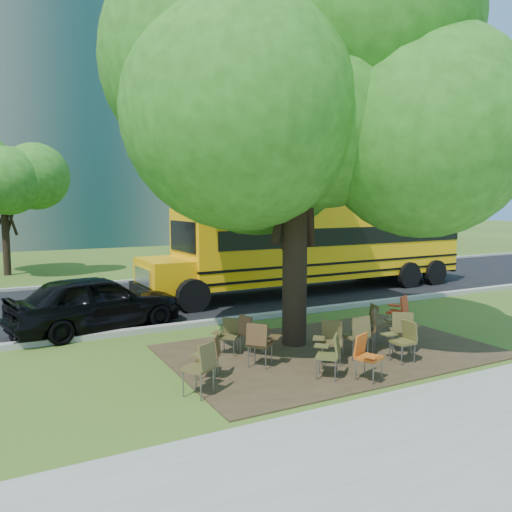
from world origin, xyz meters
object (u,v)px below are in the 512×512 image
school_bus (323,243)px  chair_9 (228,332)px  main_tree (296,104)px  black_car (96,302)px  chair_4 (358,332)px  chair_6 (404,337)px  chair_10 (250,331)px  chair_1 (260,340)px  chair_12 (379,319)px  chair_5 (366,353)px  chair_13 (399,309)px  chair_3 (330,338)px  chair_8 (211,352)px  chair_0 (202,363)px  chair_2 (330,351)px  chair_7 (403,328)px

school_bus → chair_9: (-6.50, -5.66, -1.30)m
main_tree → black_car: main_tree is taller
chair_4 → chair_6: bearing=-39.0°
chair_4 → chair_10: (-1.88, 1.29, -0.04)m
chair_10 → chair_1: bearing=-25.8°
school_bus → chair_6: 8.70m
chair_12 → chair_5: bearing=-30.2°
main_tree → chair_6: (1.29, -2.15, -4.90)m
chair_1 → chair_13: chair_1 is taller
school_bus → chair_10: 8.60m
chair_6 → chair_13: chair_13 is taller
chair_3 → chair_9: size_ratio=1.14×
main_tree → chair_13: size_ratio=9.84×
chair_8 → school_bus: bearing=-14.5°
main_tree → chair_9: 5.22m
chair_6 → chair_8: 3.98m
chair_3 → chair_10: 1.74m
chair_0 → chair_8: 0.82m
chair_8 → chair_9: (0.92, 1.22, -0.02)m
chair_9 → chair_10: 0.48m
chair_10 → chair_0: bearing=-59.1°
chair_2 → chair_7: chair_7 is taller
chair_7 → chair_9: (-3.36, 1.74, -0.10)m
school_bus → chair_5: size_ratio=14.66×
school_bus → black_car: bearing=-167.1°
chair_3 → chair_10: size_ratio=1.02×
chair_8 → chair_4: bearing=-63.6°
school_bus → chair_1: bearing=-134.4°
chair_2 → chair_7: size_ratio=0.90×
chair_2 → chair_13: bearing=-17.1°
chair_8 → black_car: size_ratio=0.19×
main_tree → chair_13: 5.77m
chair_2 → black_car: 6.55m
chair_4 → chair_9: chair_4 is taller
chair_4 → chair_8: 3.21m
chair_1 → chair_9: bearing=147.7°
chair_0 → school_bus: bearing=11.2°
chair_9 → chair_12: bearing=-152.2°
chair_3 → chair_10: chair_3 is taller
school_bus → chair_1: (-6.32, -6.78, -1.21)m
chair_12 → chair_6: bearing=-6.1°
chair_9 → chair_12: (3.51, -0.82, 0.07)m
chair_12 → chair_13: 1.38m
chair_13 → chair_1: bearing=164.6°
main_tree → chair_10: size_ratio=10.29×
chair_6 → main_tree: bearing=32.3°
chair_9 → chair_7: bearing=-166.4°
chair_3 → chair_5: (0.00, -1.10, -0.02)m
chair_9 → black_car: bearing=-17.2°
chair_8 → chair_12: (4.43, 0.40, 0.05)m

